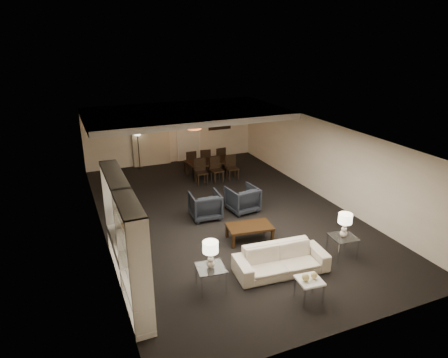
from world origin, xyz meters
TOP-DOWN VIEW (x-y plane):
  - floor at (0.00, 0.00)m, footprint 11.00×11.00m
  - ceiling at (0.00, 0.00)m, footprint 7.00×11.00m
  - wall_back at (0.00, 5.50)m, footprint 7.00×0.02m
  - wall_front at (0.00, -5.50)m, footprint 7.00×0.02m
  - wall_left at (-3.50, 0.00)m, footprint 0.02×11.00m
  - wall_right at (3.50, 0.00)m, footprint 0.02×11.00m
  - ceiling_soffit at (0.00, 3.50)m, footprint 7.00×4.00m
  - curtains at (-0.90, 5.42)m, footprint 1.50×0.12m
  - door at (0.70, 5.47)m, footprint 0.90×0.05m
  - painting at (2.10, 5.46)m, footprint 0.95×0.04m
  - media_unit at (-3.31, -2.60)m, footprint 0.38×3.40m
  - pendant_light at (0.30, 3.50)m, footprint 0.52×0.52m
  - sofa at (-0.02, -3.37)m, footprint 2.17×1.00m
  - coffee_table at (-0.02, -1.77)m, footprint 1.24×0.82m
  - armchair_left at (-0.62, -0.07)m, footprint 0.90×0.92m
  - armchair_right at (0.58, -0.07)m, footprint 0.93×0.95m
  - side_table_left at (-1.72, -3.37)m, footprint 0.64×0.64m
  - side_table_right at (1.68, -3.37)m, footprint 0.63×0.63m
  - table_lamp_left at (-1.72, -3.37)m, footprint 0.34×0.34m
  - table_lamp_right at (1.68, -3.37)m, footprint 0.36×0.36m
  - marble_table at (-0.02, -4.47)m, footprint 0.53×0.53m
  - gold_gourd_a at (-0.12, -4.47)m, footprint 0.15×0.15m
  - gold_gourd_b at (0.08, -4.47)m, footprint 0.14×0.14m
  - television at (-3.28, -1.65)m, footprint 1.00×0.13m
  - vase_blue at (-3.31, -3.54)m, footprint 0.15×0.15m
  - vase_amber at (-3.31, -2.94)m, footprint 0.16×0.16m
  - floor_speaker at (-3.20, -0.58)m, footprint 0.13×0.13m
  - dining_table at (0.81, 3.20)m, footprint 1.82×1.10m
  - chair_nl at (0.21, 2.55)m, footprint 0.45×0.45m
  - chair_nm at (0.81, 2.55)m, footprint 0.44×0.44m
  - chair_nr at (1.41, 2.55)m, footprint 0.45×0.45m
  - chair_fl at (0.21, 3.85)m, footprint 0.43×0.43m
  - chair_fm at (0.81, 3.85)m, footprint 0.48×0.48m
  - chair_fr at (1.41, 3.85)m, footprint 0.47×0.47m
  - floor_lamp at (-1.46, 5.20)m, footprint 0.26×0.26m

SIDE VIEW (x-z plane):
  - floor at x=0.00m, z-range 0.00..0.00m
  - coffee_table at x=-0.02m, z-range 0.00..0.41m
  - marble_table at x=-0.02m, z-range 0.00..0.48m
  - side_table_left at x=-1.72m, z-range 0.00..0.54m
  - side_table_right at x=1.68m, z-range 0.00..0.54m
  - dining_table at x=0.81m, z-range 0.00..0.62m
  - sofa at x=-0.02m, z-range 0.00..0.62m
  - armchair_left at x=-0.62m, z-range 0.00..0.78m
  - armchair_right at x=0.58m, z-range 0.00..0.78m
  - chair_nl at x=0.21m, z-range 0.00..0.91m
  - chair_nm at x=0.81m, z-range 0.00..0.91m
  - chair_nr at x=1.41m, z-range 0.00..0.91m
  - chair_fl at x=0.21m, z-range 0.00..0.91m
  - chair_fm at x=0.81m, z-range 0.00..0.91m
  - chair_fr at x=1.41m, z-range 0.00..0.91m
  - floor_speaker at x=-3.20m, z-range 0.00..1.06m
  - gold_gourd_b at x=0.08m, z-range 0.48..0.62m
  - gold_gourd_a at x=-0.12m, z-range 0.48..0.64m
  - floor_lamp at x=-1.46m, z-range 0.00..1.56m
  - table_lamp_left at x=-1.72m, z-range 0.54..1.14m
  - table_lamp_right at x=1.68m, z-range 0.54..1.14m
  - television at x=-3.28m, z-range 0.75..1.32m
  - door at x=0.70m, z-range 0.00..2.10m
  - vase_blue at x=-3.31m, z-range 1.06..1.22m
  - media_unit at x=-3.31m, z-range 0.00..2.35m
  - curtains at x=-0.90m, z-range 0.00..2.40m
  - wall_back at x=0.00m, z-range 0.00..2.50m
  - wall_front at x=0.00m, z-range 0.00..2.50m
  - wall_left at x=-3.50m, z-range 0.00..2.50m
  - wall_right at x=3.50m, z-range 0.00..2.50m
  - painting at x=2.10m, z-range 1.23..1.88m
  - vase_amber at x=-3.31m, z-range 1.56..1.72m
  - pendant_light at x=0.30m, z-range 1.80..2.04m
  - ceiling_soffit at x=0.00m, z-range 2.30..2.50m
  - ceiling at x=0.00m, z-range 2.49..2.51m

